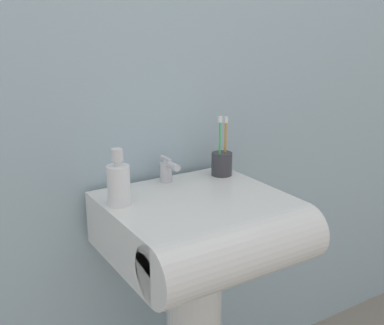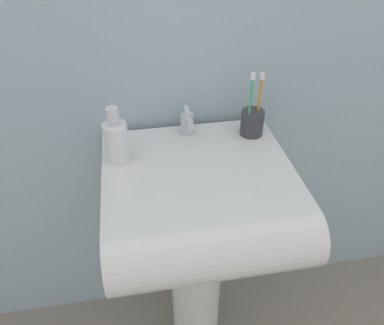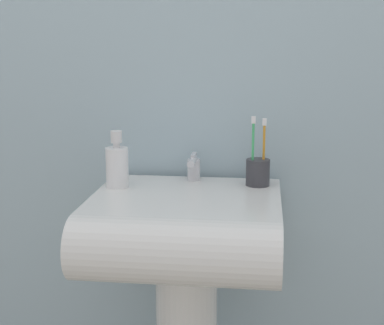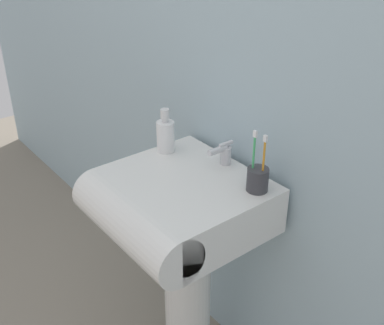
% 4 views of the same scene
% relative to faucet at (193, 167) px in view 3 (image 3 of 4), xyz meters
% --- Properties ---
extents(wall_back, '(5.00, 0.05, 2.40)m').
position_rel_faucet_xyz_m(wall_back, '(0.00, 0.10, 0.28)').
color(wall_back, '#9EB7C1').
rests_on(wall_back, ground).
extents(sink_basin, '(0.51, 0.51, 0.16)m').
position_rel_faucet_xyz_m(sink_basin, '(0.00, -0.22, -0.12)').
color(sink_basin, white).
rests_on(sink_basin, sink_pedestal).
extents(faucet, '(0.04, 0.10, 0.08)m').
position_rel_faucet_xyz_m(faucet, '(0.00, 0.00, 0.00)').
color(faucet, silver).
rests_on(faucet, sink_basin).
extents(toothbrush_cup, '(0.07, 0.07, 0.20)m').
position_rel_faucet_xyz_m(toothbrush_cup, '(0.19, -0.03, -0.00)').
color(toothbrush_cup, '#38383D').
rests_on(toothbrush_cup, sink_basin).
extents(soap_bottle, '(0.06, 0.06, 0.16)m').
position_rel_faucet_xyz_m(soap_bottle, '(-0.20, -0.09, 0.02)').
color(soap_bottle, white).
rests_on(soap_bottle, sink_basin).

